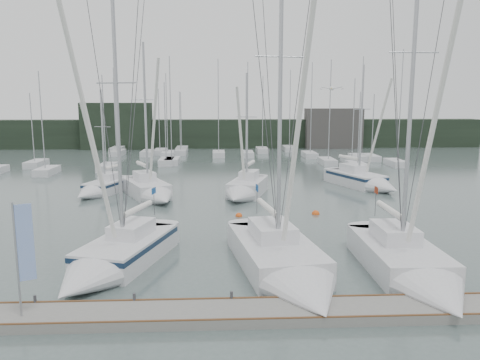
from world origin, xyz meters
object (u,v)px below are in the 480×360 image
at_px(sailboat_mid_b, 152,192).
at_px(buoy_a, 239,216).
at_px(sailboat_near_left, 111,261).
at_px(sailboat_near_center, 289,270).
at_px(sailboat_mid_a, 100,189).
at_px(buoy_b, 316,214).
at_px(dock_banner, 22,249).
at_px(sailboat_mid_c, 244,190).
at_px(sailboat_mid_d, 366,182).
at_px(sailboat_near_right, 415,271).

bearing_deg(sailboat_mid_b, buoy_a, -66.24).
bearing_deg(sailboat_near_left, sailboat_near_center, 5.71).
distance_m(sailboat_near_left, sailboat_mid_a, 20.44).
bearing_deg(buoy_b, sailboat_mid_a, 155.59).
xyz_separation_m(sailboat_near_center, sailboat_mid_a, (-14.02, 21.44, -0.08)).
relative_size(sailboat_near_left, dock_banner, 3.56).
relative_size(sailboat_near_center, sailboat_mid_c, 1.54).
bearing_deg(sailboat_mid_a, sailboat_mid_d, 22.92).
bearing_deg(buoy_a, sailboat_mid_a, 145.03).
bearing_deg(dock_banner, sailboat_mid_d, 26.31).
relative_size(sailboat_near_left, sailboat_near_center, 0.88).
bearing_deg(sailboat_near_left, dock_banner, -93.19).
xyz_separation_m(sailboat_near_right, sailboat_mid_b, (-14.85, 19.73, 0.00)).
height_order(sailboat_near_right, sailboat_mid_b, sailboat_near_right).
relative_size(sailboat_near_left, sailboat_mid_a, 1.55).
bearing_deg(sailboat_mid_b, buoy_b, -49.59).
xyz_separation_m(sailboat_near_left, sailboat_mid_a, (-5.35, 19.73, -0.08)).
relative_size(sailboat_near_right, dock_banner, 4.08).
xyz_separation_m(sailboat_near_right, sailboat_mid_a, (-19.85, 21.93, -0.09)).
height_order(sailboat_near_right, sailboat_mid_a, sailboat_near_right).
height_order(sailboat_mid_c, buoy_a, sailboat_mid_c).
relative_size(sailboat_mid_d, dock_banner, 2.87).
bearing_deg(dock_banner, sailboat_near_left, 45.14).
bearing_deg(sailboat_near_right, sailboat_near_center, 175.93).
bearing_deg(sailboat_near_center, sailboat_mid_d, 55.73).
bearing_deg(sailboat_mid_d, dock_banner, -149.99).
distance_m(sailboat_near_left, sailboat_mid_b, 17.54).
xyz_separation_m(sailboat_near_left, sailboat_mid_b, (-0.35, 17.53, 0.01)).
height_order(sailboat_mid_c, dock_banner, sailboat_mid_c).
bearing_deg(sailboat_near_left, sailboat_mid_d, 64.38).
bearing_deg(buoy_a, sailboat_mid_b, 138.68).
bearing_deg(sailboat_mid_d, buoy_a, -162.05).
bearing_deg(sailboat_mid_b, sailboat_mid_c, -22.57).
bearing_deg(sailboat_near_left, sailboat_mid_c, 83.68).
distance_m(sailboat_near_left, sailboat_mid_d, 29.36).
height_order(sailboat_near_left, sailboat_mid_c, sailboat_near_left).
xyz_separation_m(sailboat_mid_c, buoy_b, (5.09, -6.34, -0.63)).
bearing_deg(sailboat_mid_b, sailboat_near_center, -89.79).
bearing_deg(sailboat_mid_d, sailboat_mid_a, 163.26).
height_order(sailboat_near_center, sailboat_mid_b, sailboat_near_center).
height_order(buoy_b, dock_banner, dock_banner).
relative_size(sailboat_mid_b, dock_banner, 3.20).
bearing_deg(sailboat_near_left, sailboat_near_right, 8.24).
height_order(sailboat_mid_d, dock_banner, sailboat_mid_d).
relative_size(sailboat_near_center, buoy_a, 34.76).
xyz_separation_m(sailboat_mid_a, buoy_b, (18.08, -8.20, -0.55)).
xyz_separation_m(sailboat_mid_a, buoy_a, (12.25, -8.57, -0.55)).
bearing_deg(sailboat_near_center, sailboat_near_left, 160.09).
height_order(sailboat_near_center, sailboat_near_right, sailboat_near_right).
distance_m(sailboat_near_center, sailboat_mid_a, 25.62).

